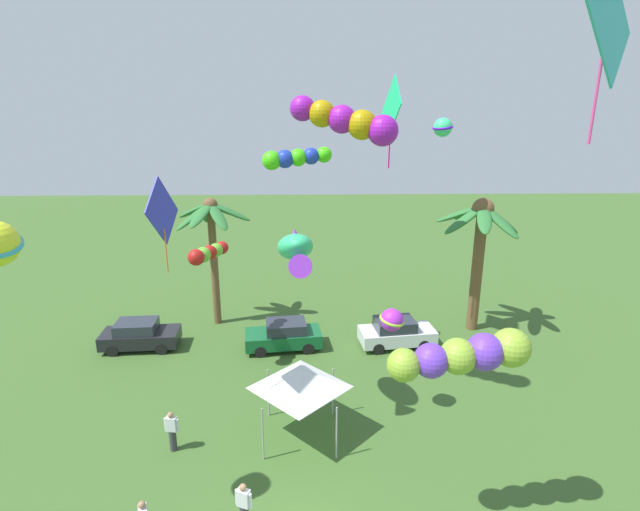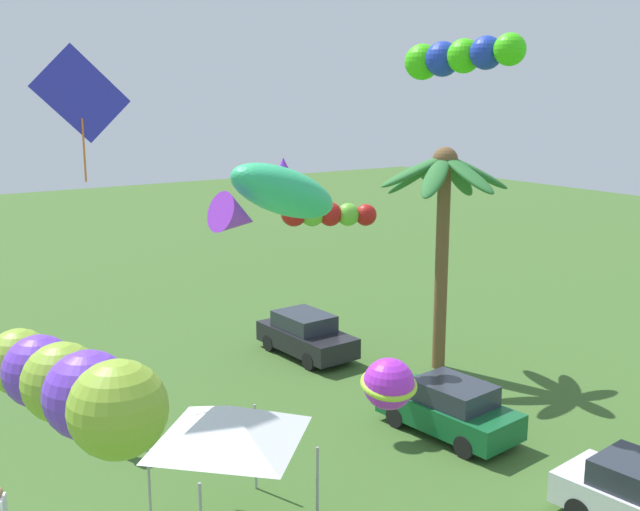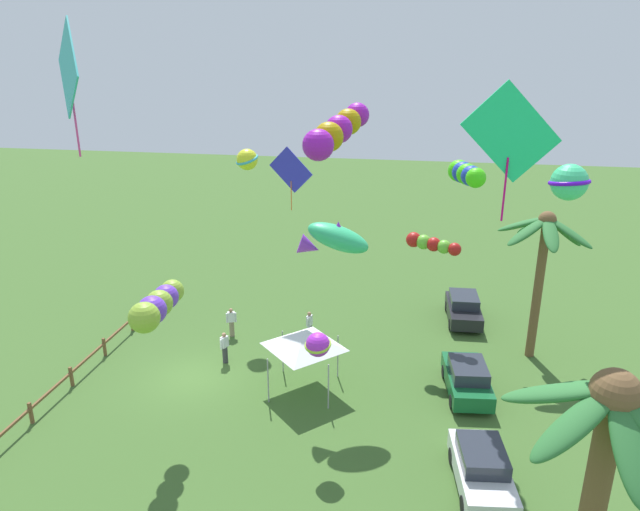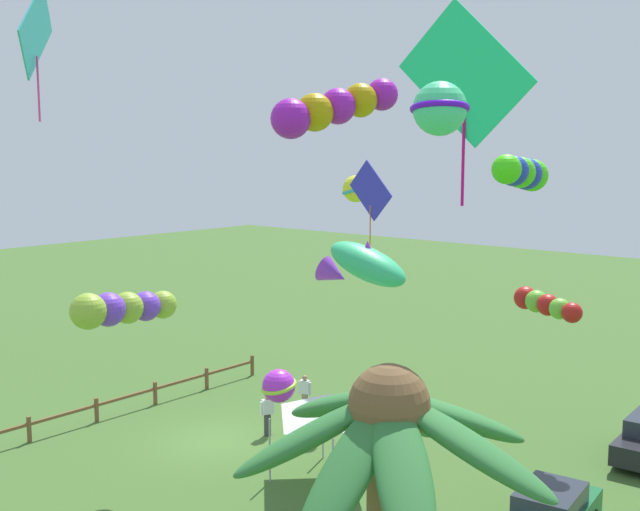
{
  "view_description": "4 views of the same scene",
  "coord_description": "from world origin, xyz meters",
  "px_view_note": "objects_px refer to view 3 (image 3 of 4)",
  "views": [
    {
      "loc": [
        0.34,
        -10.52,
        12.01
      ],
      "look_at": [
        0.8,
        7.6,
        6.51
      ],
      "focal_mm": 27.18,
      "sensor_mm": 36.0,
      "label": 1
    },
    {
      "loc": [
        13.26,
        -1.37,
        9.14
      ],
      "look_at": [
        0.48,
        7.19,
        5.84
      ],
      "focal_mm": 43.24,
      "sensor_mm": 36.0,
      "label": 2
    },
    {
      "loc": [
        21.88,
        9.99,
        14.17
      ],
      "look_at": [
        1.38,
        6.24,
        6.86
      ],
      "focal_mm": 32.36,
      "sensor_mm": 36.0,
      "label": 3
    },
    {
      "loc": [
        18.3,
        20.69,
        10.45
      ],
      "look_at": [
        1.03,
        5.86,
        7.42
      ],
      "focal_mm": 44.04,
      "sensor_mm": 36.0,
      "label": 4
    }
  ],
  "objects_px": {
    "kite_diamond_1": "(291,171)",
    "kite_ball_2": "(318,345)",
    "parked_car_2": "(467,378)",
    "parked_car_0": "(463,308)",
    "kite_ball_3": "(247,160)",
    "kite_diamond_9": "(68,70)",
    "parked_car_1": "(482,469)",
    "kite_tube_10": "(157,305)",
    "kite_diamond_5": "(511,135)",
    "palm_tree_0": "(544,245)",
    "kite_fish_0": "(334,239)",
    "kite_ball_6": "(569,182)",
    "palm_tree_1": "(606,442)",
    "kite_tube_8": "(466,174)",
    "festival_tent": "(304,339)",
    "kite_tube_4": "(431,244)",
    "spectator_1": "(225,347)",
    "kite_tube_7": "(336,131)",
    "spectator_2": "(231,322)",
    "spectator_0": "(309,326)"
  },
  "relations": [
    {
      "from": "kite_ball_3",
      "to": "kite_ball_2",
      "type": "bearing_deg",
      "value": 28.34
    },
    {
      "from": "kite_tube_10",
      "to": "spectator_1",
      "type": "bearing_deg",
      "value": 179.15
    },
    {
      "from": "parked_car_1",
      "to": "spectator_0",
      "type": "distance_m",
      "value": 12.47
    },
    {
      "from": "kite_fish_0",
      "to": "kite_diamond_1",
      "type": "xyz_separation_m",
      "value": [
        -3.91,
        -2.67,
        1.95
      ]
    },
    {
      "from": "kite_diamond_9",
      "to": "kite_fish_0",
      "type": "bearing_deg",
      "value": 134.37
    },
    {
      "from": "parked_car_0",
      "to": "parked_car_2",
      "type": "relative_size",
      "value": 0.98
    },
    {
      "from": "spectator_0",
      "to": "kite_fish_0",
      "type": "height_order",
      "value": "kite_fish_0"
    },
    {
      "from": "kite_diamond_1",
      "to": "kite_ball_3",
      "type": "bearing_deg",
      "value": -135.24
    },
    {
      "from": "festival_tent",
      "to": "kite_ball_3",
      "type": "xyz_separation_m",
      "value": [
        -7.14,
        -4.49,
        6.46
      ]
    },
    {
      "from": "parked_car_2",
      "to": "kite_ball_2",
      "type": "distance_m",
      "value": 8.12
    },
    {
      "from": "spectator_1",
      "to": "kite_tube_10",
      "type": "xyz_separation_m",
      "value": [
        6.1,
        -0.09,
        4.92
      ]
    },
    {
      "from": "palm_tree_0",
      "to": "kite_tube_4",
      "type": "bearing_deg",
      "value": -80.78
    },
    {
      "from": "kite_fish_0",
      "to": "kite_diamond_9",
      "type": "height_order",
      "value": "kite_diamond_9"
    },
    {
      "from": "kite_fish_0",
      "to": "kite_ball_6",
      "type": "distance_m",
      "value": 10.73
    },
    {
      "from": "kite_diamond_1",
      "to": "kite_tube_7",
      "type": "height_order",
      "value": "kite_tube_7"
    },
    {
      "from": "kite_fish_0",
      "to": "kite_diamond_1",
      "type": "bearing_deg",
      "value": -145.67
    },
    {
      "from": "kite_ball_6",
      "to": "spectator_1",
      "type": "bearing_deg",
      "value": -124.24
    },
    {
      "from": "palm_tree_0",
      "to": "spectator_1",
      "type": "xyz_separation_m",
      "value": [
        3.41,
        -14.63,
        -4.97
      ]
    },
    {
      "from": "parked_car_0",
      "to": "spectator_0",
      "type": "distance_m",
      "value": 8.88
    },
    {
      "from": "kite_ball_6",
      "to": "festival_tent",
      "type": "bearing_deg",
      "value": -129.94
    },
    {
      "from": "parked_car_0",
      "to": "kite_diamond_1",
      "type": "bearing_deg",
      "value": -63.05
    },
    {
      "from": "kite_tube_4",
      "to": "kite_diamond_9",
      "type": "distance_m",
      "value": 16.92
    },
    {
      "from": "parked_car_1",
      "to": "kite_diamond_9",
      "type": "xyz_separation_m",
      "value": [
        1.41,
        -12.6,
        13.0
      ]
    },
    {
      "from": "spectator_2",
      "to": "kite_ball_3",
      "type": "height_order",
      "value": "kite_ball_3"
    },
    {
      "from": "spectator_0",
      "to": "festival_tent",
      "type": "bearing_deg",
      "value": 8.64
    },
    {
      "from": "kite_ball_2",
      "to": "kite_tube_8",
      "type": "distance_m",
      "value": 8.46
    },
    {
      "from": "palm_tree_0",
      "to": "kite_fish_0",
      "type": "distance_m",
      "value": 10.42
    },
    {
      "from": "festival_tent",
      "to": "kite_diamond_9",
      "type": "distance_m",
      "value": 14.01
    },
    {
      "from": "palm_tree_0",
      "to": "kite_tube_10",
      "type": "distance_m",
      "value": 17.53
    },
    {
      "from": "parked_car_2",
      "to": "kite_tube_10",
      "type": "bearing_deg",
      "value": -64.55
    },
    {
      "from": "palm_tree_1",
      "to": "spectator_2",
      "type": "xyz_separation_m",
      "value": [
        -13.95,
        -14.08,
        -4.8
      ]
    },
    {
      "from": "palm_tree_0",
      "to": "parked_car_1",
      "type": "bearing_deg",
      "value": -17.4
    },
    {
      "from": "palm_tree_0",
      "to": "kite_tube_8",
      "type": "bearing_deg",
      "value": -40.74
    },
    {
      "from": "parked_car_0",
      "to": "spectator_1",
      "type": "height_order",
      "value": "spectator_1"
    },
    {
      "from": "kite_diamond_1",
      "to": "kite_ball_2",
      "type": "distance_m",
      "value": 9.38
    },
    {
      "from": "spectator_1",
      "to": "kite_ball_3",
      "type": "xyz_separation_m",
      "value": [
        -5.53,
        -0.23,
        8.12
      ]
    },
    {
      "from": "parked_car_2",
      "to": "kite_diamond_9",
      "type": "distance_m",
      "value": 19.42
    },
    {
      "from": "kite_fish_0",
      "to": "kite_tube_7",
      "type": "xyz_separation_m",
      "value": [
        1.85,
        0.33,
        4.54
      ]
    },
    {
      "from": "palm_tree_1",
      "to": "kite_tube_8",
      "type": "distance_m",
      "value": 11.16
    },
    {
      "from": "festival_tent",
      "to": "kite_diamond_9",
      "type": "relative_size",
      "value": 0.73
    },
    {
      "from": "kite_ball_3",
      "to": "kite_diamond_1",
      "type": "bearing_deg",
      "value": 44.76
    },
    {
      "from": "parked_car_0",
      "to": "kite_diamond_1",
      "type": "distance_m",
      "value": 12.82
    },
    {
      "from": "spectator_1",
      "to": "kite_diamond_9",
      "type": "distance_m",
      "value": 15.23
    },
    {
      "from": "kite_diamond_9",
      "to": "parked_car_1",
      "type": "bearing_deg",
      "value": 96.37
    },
    {
      "from": "kite_ball_6",
      "to": "parked_car_0",
      "type": "bearing_deg",
      "value": -176.48
    },
    {
      "from": "parked_car_2",
      "to": "kite_ball_2",
      "type": "xyz_separation_m",
      "value": [
        4.5,
        -5.81,
        3.46
      ]
    },
    {
      "from": "parked_car_2",
      "to": "kite_ball_6",
      "type": "bearing_deg",
      "value": 8.52
    },
    {
      "from": "kite_tube_10",
      "to": "kite_diamond_5",
      "type": "bearing_deg",
      "value": 91.66
    },
    {
      "from": "kite_ball_3",
      "to": "spectator_0",
      "type": "bearing_deg",
      "value": 56.69
    },
    {
      "from": "parked_car_0",
      "to": "kite_ball_3",
      "type": "height_order",
      "value": "kite_ball_3"
    }
  ]
}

